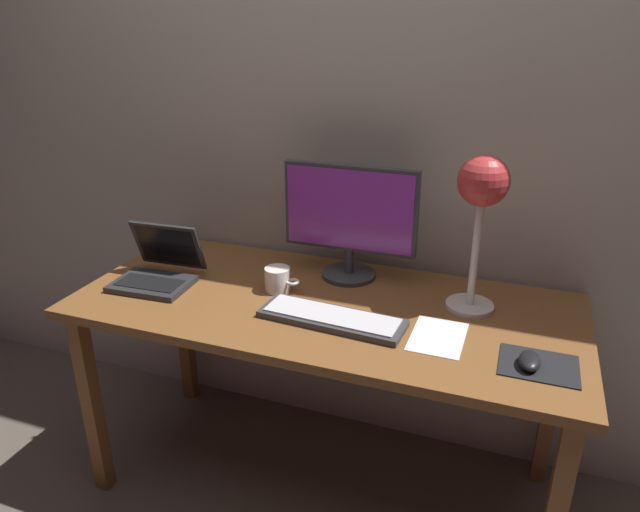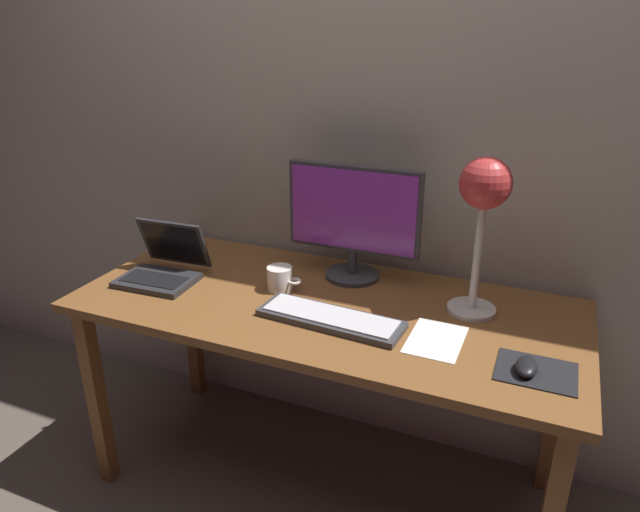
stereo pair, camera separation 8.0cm
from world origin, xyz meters
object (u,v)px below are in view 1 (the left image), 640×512
(coffee_mug, at_px, (278,279))
(desk_lamp, at_px, (482,196))
(monitor, at_px, (350,217))
(keyboard_main, at_px, (332,318))
(mouse, at_px, (530,361))
(laptop, at_px, (160,265))

(coffee_mug, bearing_deg, desk_lamp, 8.56)
(monitor, xyz_separation_m, keyboard_main, (0.05, -0.33, -0.21))
(keyboard_main, height_order, desk_lamp, desk_lamp)
(mouse, bearing_deg, monitor, 148.06)
(keyboard_main, distance_m, coffee_mug, 0.27)
(monitor, bearing_deg, laptop, -157.30)
(monitor, height_order, desk_lamp, desk_lamp)
(keyboard_main, height_order, mouse, mouse)
(laptop, xyz_separation_m, mouse, (1.21, -0.13, -0.04))
(keyboard_main, height_order, coffee_mug, coffee_mug)
(keyboard_main, bearing_deg, desk_lamp, 31.44)
(keyboard_main, relative_size, laptop, 1.69)
(desk_lamp, xyz_separation_m, coffee_mug, (-0.61, -0.09, -0.32))
(mouse, bearing_deg, desk_lamp, 122.96)
(coffee_mug, bearing_deg, keyboard_main, -30.41)
(monitor, xyz_separation_m, desk_lamp, (0.43, -0.10, 0.14))
(desk_lamp, bearing_deg, mouse, -57.04)
(laptop, bearing_deg, monitor, 22.70)
(monitor, relative_size, keyboard_main, 1.02)
(desk_lamp, bearing_deg, monitor, 167.27)
(monitor, distance_m, desk_lamp, 0.46)
(monitor, relative_size, coffee_mug, 3.86)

